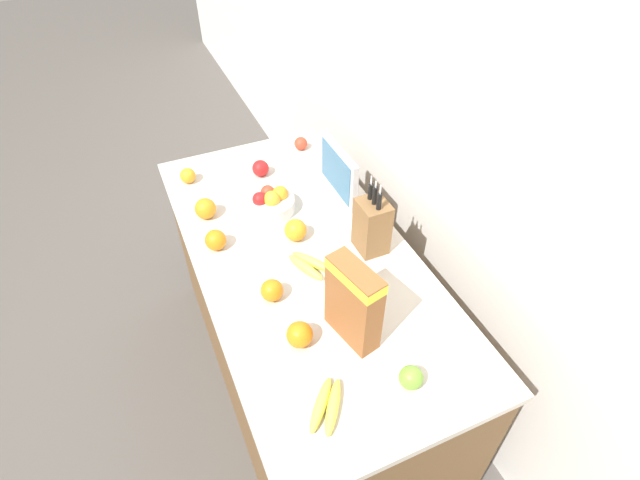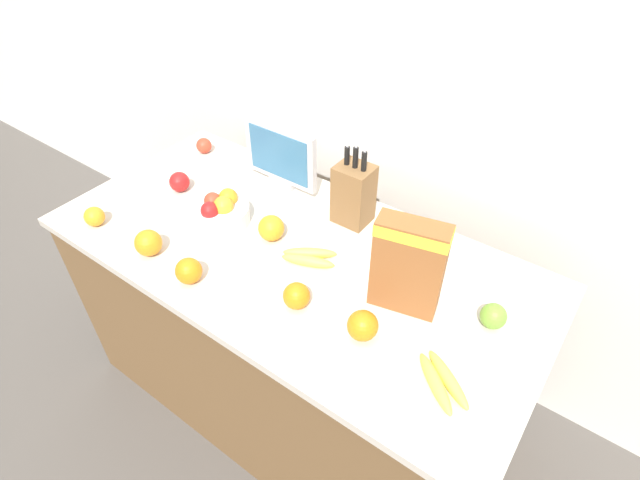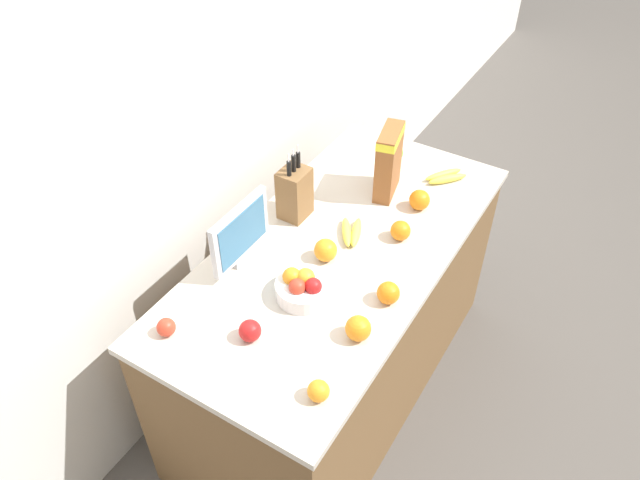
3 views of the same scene
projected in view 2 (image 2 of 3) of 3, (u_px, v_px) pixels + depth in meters
ground_plane at (299, 395)px, 2.22m from camera, size 14.00×14.00×0.00m
wall_back at (396, 65)px, 1.75m from camera, size 9.00×0.06×2.60m
counter at (296, 333)px, 1.94m from camera, size 1.68×0.80×0.87m
knife_block at (354, 194)px, 1.70m from camera, size 0.12×0.11×0.32m
small_monitor at (280, 155)px, 1.85m from camera, size 0.31×0.03×0.25m
cereal_box at (409, 263)px, 1.36m from camera, size 0.21×0.12×0.30m
fruit_bowl at (220, 211)px, 1.74m from camera, size 0.20×0.20×0.11m
banana_bunch_left at (309, 257)px, 1.60m from camera, size 0.19×0.14×0.04m
banana_bunch_right at (442, 381)px, 1.25m from camera, size 0.19×0.17×0.03m
apple_leftmost at (179, 182)px, 1.89m from camera, size 0.08×0.08×0.08m
apple_rightmost at (204, 146)px, 2.11m from camera, size 0.06×0.06×0.06m
apple_front at (493, 316)px, 1.39m from camera, size 0.07×0.07×0.07m
orange_front_center at (296, 296)px, 1.44m from camera, size 0.08×0.08×0.08m
orange_back_center at (148, 243)px, 1.61m from camera, size 0.09×0.09×0.09m
orange_near_bowl at (363, 326)px, 1.36m from camera, size 0.09×0.09×0.09m
orange_mid_right at (94, 217)px, 1.73m from camera, size 0.07×0.07×0.07m
orange_mid_left at (189, 271)px, 1.52m from camera, size 0.08×0.08×0.08m
orange_by_cereal at (271, 228)px, 1.67m from camera, size 0.09×0.09×0.09m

